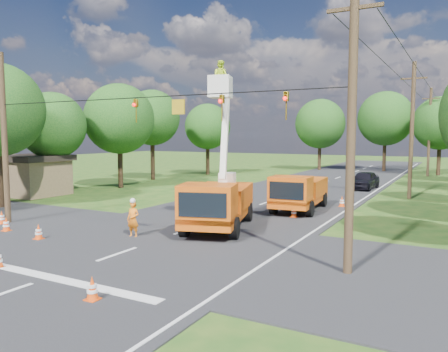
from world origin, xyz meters
The scene contains 29 objects.
ground centered at (0.00, 20.00, 0.00)m, with size 140.00×140.00×0.00m, color #1F4A16.
road_main centered at (0.00, 20.00, 0.00)m, with size 12.00×100.00×0.06m, color black.
road_cross centered at (0.00, 2.00, 0.00)m, with size 56.00×10.00×0.07m, color black.
stop_bar centered at (0.00, -3.20, 0.00)m, with size 9.00×0.45×0.02m, color silver.
edge_line centered at (5.60, 20.00, 0.00)m, with size 0.12×90.00×0.02m, color silver.
bucket_truck centered at (1.18, 6.03, 1.75)m, with size 4.31×7.14×8.40m.
second_truck centered at (3.01, 13.02, 1.21)m, with size 2.90×6.40×2.33m.
ground_worker centered at (-1.46, 2.70, 0.84)m, with size 0.61×0.40×1.67m, color orange.
distant_car centered at (4.43, 26.37, 0.79)m, with size 1.86×4.62×1.57m, color black.
traffic_cone_1 centered at (2.66, -3.95, 0.36)m, with size 0.38×0.38×0.71m.
traffic_cone_2 centered at (1.00, 6.95, 0.36)m, with size 0.38×0.38×0.71m.
traffic_cone_3 centered at (3.48, 10.77, 0.36)m, with size 0.38×0.38×0.71m.
traffic_cone_4 centered at (-4.88, 0.25, 0.36)m, with size 0.38×0.38×0.71m.
traffic_cone_5 centered at (-7.71, 0.63, 0.36)m, with size 0.38×0.38×0.71m.
traffic_cone_6 centered at (-9.51, 1.64, 0.36)m, with size 0.38×0.38×0.71m.
traffic_cone_7 centered at (5.00, 15.85, 0.36)m, with size 0.38×0.38×0.71m.
pole_right_near centered at (8.50, 2.00, 5.11)m, with size 1.80×0.30×10.00m.
pole_right_mid centered at (8.50, 22.00, 5.11)m, with size 1.80×0.30×10.00m.
pole_right_far centered at (8.50, 42.00, 5.11)m, with size 1.80×0.30×10.00m.
pole_left centered at (-9.50, 2.00, 4.50)m, with size 0.30×0.30×9.00m.
signal_span centered at (2.23, 1.99, 5.88)m, with size 18.00×0.29×1.07m.
shed centered at (-18.00, 10.00, 1.62)m, with size 5.50×4.50×3.15m.
tree_left_c centered at (-16.50, 11.00, 5.44)m, with size 5.20×5.20×8.06m.
tree_left_d centered at (-15.00, 17.00, 6.12)m, with size 6.20×6.20×9.24m.
tree_left_e centered at (-16.80, 24.00, 6.49)m, with size 5.80×5.80×9.41m.
tree_left_f centered at (-14.80, 32.00, 5.69)m, with size 5.40×5.40×8.40m.
tree_far_a centered at (-5.00, 45.00, 6.19)m, with size 6.60×6.60×9.50m.
tree_far_b centered at (3.00, 47.00, 6.81)m, with size 7.00×7.00×10.32m.
tree_far_c centered at (9.50, 44.00, 6.06)m, with size 6.20×6.20×9.18m.
Camera 1 is at (11.72, -12.76, 4.72)m, focal length 35.00 mm.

